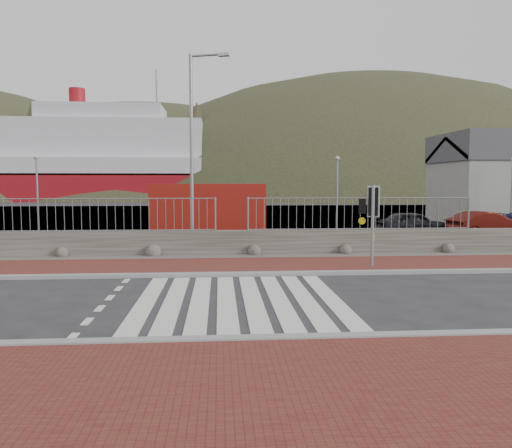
{
  "coord_description": "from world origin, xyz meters",
  "views": [
    {
      "loc": [
        -0.44,
        -11.11,
        2.66
      ],
      "look_at": [
        0.59,
        3.0,
        1.5
      ],
      "focal_mm": 35.0,
      "sensor_mm": 36.0,
      "label": 1
    }
  ],
  "objects": [
    {
      "name": "car_a",
      "position": [
        9.25,
        13.17,
        0.63
      ],
      "size": [
        3.8,
        1.75,
        1.26
      ],
      "primitive_type": "imported",
      "rotation": [
        0.0,
        0.0,
        1.64
      ],
      "color": "black",
      "rests_on": "ground"
    },
    {
      "name": "ferry",
      "position": [
        -24.65,
        67.9,
        5.36
      ],
      "size": [
        50.0,
        16.0,
        20.0
      ],
      "color": "maroon",
      "rests_on": "ground"
    },
    {
      "name": "traffic_signal_far",
      "position": [
        4.24,
        3.96,
        1.88
      ],
      "size": [
        0.63,
        0.42,
        2.6
      ],
      "rotation": [
        0.0,
        0.0,
        2.73
      ],
      "color": "gray",
      "rests_on": "ground"
    },
    {
      "name": "kerb_near",
      "position": [
        0.0,
        -3.0,
        0.05
      ],
      "size": [
        40.0,
        0.25,
        0.12
      ],
      "primitive_type": "cube",
      "color": "gray",
      "rests_on": "ground"
    },
    {
      "name": "hills_backdrop",
      "position": [
        6.74,
        87.9,
        -23.05
      ],
      "size": [
        254.0,
        90.0,
        100.0
      ],
      "color": "#282F1C",
      "rests_on": "ground"
    },
    {
      "name": "zebra_crossing",
      "position": [
        -0.0,
        0.0,
        0.01
      ],
      "size": [
        4.62,
        5.6,
        0.01
      ],
      "color": "silver",
      "rests_on": "ground"
    },
    {
      "name": "streetlight",
      "position": [
        -1.37,
        8.06,
        4.21
      ],
      "size": [
        1.54,
        0.63,
        7.48
      ],
      "rotation": [
        0.0,
        0.0,
        -0.31
      ],
      "color": "gray",
      "rests_on": "ground"
    },
    {
      "name": "kerb_far",
      "position": [
        0.0,
        3.0,
        0.05
      ],
      "size": [
        40.0,
        0.25,
        0.12
      ],
      "primitive_type": "cube",
      "color": "gray",
      "rests_on": "ground"
    },
    {
      "name": "car_b",
      "position": [
        12.64,
        12.44,
        0.63
      ],
      "size": [
        4.04,
        2.06,
        1.27
      ],
      "primitive_type": "imported",
      "rotation": [
        0.0,
        0.0,
        1.76
      ],
      "color": "#4E100B",
      "rests_on": "ground"
    },
    {
      "name": "sidewalk_far",
      "position": [
        0.0,
        4.5,
        0.04
      ],
      "size": [
        40.0,
        3.0,
        0.08
      ],
      "primitive_type": "cube",
      "color": "brown",
      "rests_on": "ground"
    },
    {
      "name": "stone_wall",
      "position": [
        0.0,
        7.3,
        0.45
      ],
      "size": [
        40.0,
        0.6,
        0.9
      ],
      "primitive_type": "cube",
      "color": "#4B463D",
      "rests_on": "ground"
    },
    {
      "name": "quay",
      "position": [
        0.0,
        27.9,
        0.0
      ],
      "size": [
        120.0,
        40.0,
        0.5
      ],
      "primitive_type": "cube",
      "color": "#4C4C4F",
      "rests_on": "ground"
    },
    {
      "name": "ground",
      "position": [
        0.0,
        0.0,
        0.0
      ],
      "size": [
        220.0,
        220.0,
        0.0
      ],
      "primitive_type": "plane",
      "color": "#28282B",
      "rests_on": "ground"
    },
    {
      "name": "shipping_container",
      "position": [
        -1.15,
        16.89,
        1.31
      ],
      "size": [
        6.45,
        3.07,
        2.62
      ],
      "primitive_type": "cube",
      "rotation": [
        0.0,
        0.0,
        0.07
      ],
      "color": "maroon",
      "rests_on": "ground"
    },
    {
      "name": "railing",
      "position": [
        0.0,
        7.15,
        1.82
      ],
      "size": [
        18.07,
        0.07,
        1.22
      ],
      "color": "gray",
      "rests_on": "stone_wall"
    },
    {
      "name": "gravel_strip",
      "position": [
        0.0,
        6.5,
        0.03
      ],
      "size": [
        40.0,
        1.5,
        0.06
      ],
      "primitive_type": "cube",
      "color": "#59544C",
      "rests_on": "ground"
    },
    {
      "name": "sidewalk_near",
      "position": [
        0.0,
        -5.0,
        0.04
      ],
      "size": [
        40.0,
        4.0,
        0.08
      ],
      "primitive_type": "cube",
      "color": "brown",
      "rests_on": "ground"
    },
    {
      "name": "water",
      "position": [
        0.0,
        62.9,
        0.0
      ],
      "size": [
        220.0,
        50.0,
        0.05
      ],
      "primitive_type": "cube",
      "color": "#3F4C54",
      "rests_on": "ground"
    }
  ]
}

